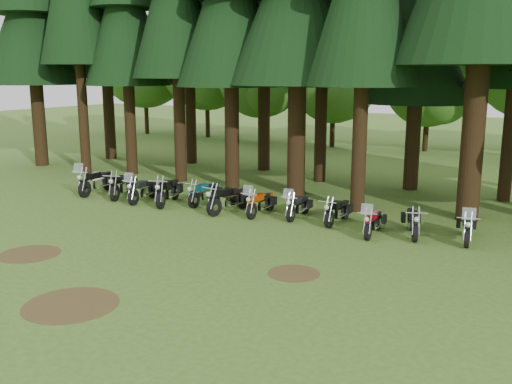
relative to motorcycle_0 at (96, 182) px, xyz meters
The scene contains 22 objects.
ground 9.24m from the motorcycle_0, 34.26° to the right, with size 120.00×120.00×0.00m, color #436926.
pine_back_4 16.15m from the motorcycle_0, 34.63° to the left, with size 4.94×4.94×13.78m.
decid_0 25.32m from the motorcycle_0, 125.80° to the left, with size 8.00×7.78×10.00m.
decid_1 22.83m from the motorcycle_0, 112.12° to the left, with size 7.91×7.69×9.88m.
decid_2 20.28m from the motorcycle_0, 98.16° to the left, with size 6.72×6.53×8.40m.
decid_3 20.54m from the motorcycle_0, 81.69° to the left, with size 6.12×5.95×7.65m.
decid_4 23.37m from the motorcycle_0, 66.46° to the left, with size 5.93×5.76×7.41m.
dirt_patch_0 8.57m from the motorcycle_0, 57.26° to the right, with size 1.80×1.80×0.01m, color #4C3D1E.
dirt_patch_1 13.01m from the motorcycle_0, 21.16° to the right, with size 1.40×1.40×0.01m, color #4C3D1E.
dirt_patch_2 12.62m from the motorcycle_0, 46.83° to the right, with size 2.20×2.20×0.01m, color #4C3D1E.
motorcycle_0 is the anchor object (origin of this frame).
motorcycle_1 1.50m from the motorcycle_0, ahead, with size 0.94×2.25×0.95m.
motorcycle_2 2.82m from the motorcycle_0, ahead, with size 0.63×2.21×1.39m.
motorcycle_3 3.99m from the motorcycle_0, ahead, with size 0.94×2.33×0.98m.
motorcycle_4 5.38m from the motorcycle_0, ahead, with size 0.31×2.10×0.86m.
motorcycle_5 6.91m from the motorcycle_0, ahead, with size 0.55×2.30×0.94m.
motorcycle_6 8.18m from the motorcycle_0, ahead, with size 0.39×2.09×1.32m.
motorcycle_7 9.59m from the motorcycle_0, ahead, with size 0.42×2.02×1.27m.
motorcycle_8 11.14m from the motorcycle_0, ahead, with size 0.28×2.00×0.82m.
motorcycle_9 12.70m from the motorcycle_0, ahead, with size 0.46×2.00×1.25m.
motorcycle_10 13.85m from the motorcycle_0, ahead, with size 0.89×2.00×0.85m.
motorcycle_11 15.52m from the motorcycle_0, ahead, with size 0.68×2.10×1.32m.
Camera 1 is at (10.97, -12.46, 5.28)m, focal length 40.00 mm.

